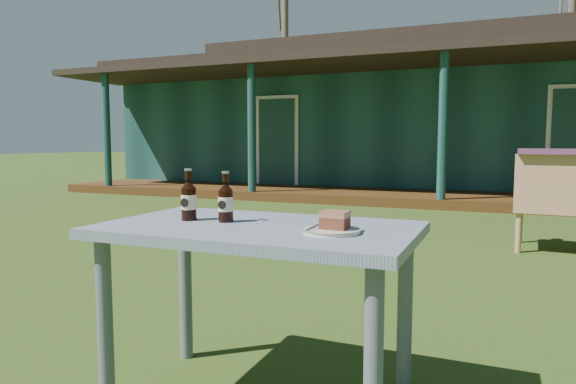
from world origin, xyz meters
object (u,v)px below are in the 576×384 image
at_px(cafe_table, 258,251).
at_px(cola_bottle_near, 226,202).
at_px(armchair_left, 554,197).
at_px(plate, 332,231).
at_px(cola_bottle_far, 189,200).
at_px(cake_slice, 335,220).

relative_size(cafe_table, cola_bottle_near, 5.92).
xyz_separation_m(cafe_table, armchair_left, (1.32, 3.64, -0.10)).
relative_size(plate, cola_bottle_near, 1.01).
bearing_deg(armchair_left, cola_bottle_near, -112.11).
bearing_deg(cola_bottle_far, cafe_table, -0.03).
xyz_separation_m(cafe_table, cola_bottle_near, (-0.15, 0.02, 0.18)).
bearing_deg(armchair_left, cola_bottle_far, -114.16).
bearing_deg(armchair_left, cafe_table, -109.94).
relative_size(cake_slice, armchair_left, 0.10).
xyz_separation_m(plate, cola_bottle_near, (-0.47, 0.08, 0.07)).
xyz_separation_m(cafe_table, plate, (0.32, -0.06, 0.11)).
height_order(cola_bottle_far, armchair_left, cola_bottle_far).
height_order(plate, cola_bottle_far, cola_bottle_far).
xyz_separation_m(cola_bottle_near, armchair_left, (1.47, 3.62, -0.28)).
xyz_separation_m(cake_slice, armchair_left, (1.00, 3.68, -0.24)).
height_order(cafe_table, armchair_left, armchair_left).
height_order(plate, cola_bottle_near, cola_bottle_near).
distance_m(cola_bottle_near, armchair_left, 3.92).
height_order(cola_bottle_near, armchair_left, armchair_left).
bearing_deg(cafe_table, cake_slice, -7.81).
bearing_deg(plate, cake_slice, 60.90).
relative_size(cola_bottle_near, armchair_left, 0.22).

